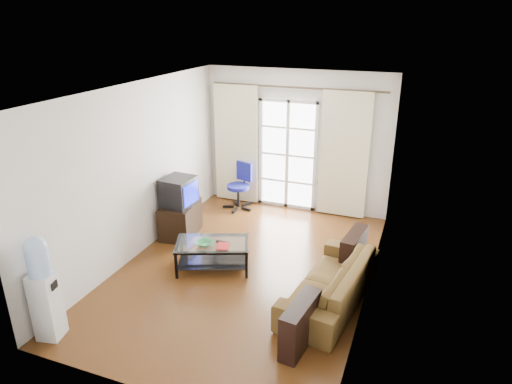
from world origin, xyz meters
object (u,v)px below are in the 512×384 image
(tv_stand, at_px, (180,219))
(task_chair, at_px, (239,195))
(crt_tv, at_px, (177,191))
(water_cooler, at_px, (43,286))
(sofa, at_px, (331,282))
(coffee_table, at_px, (213,252))

(tv_stand, height_order, task_chair, task_chair)
(crt_tv, xyz_separation_m, water_cooler, (-0.09, -2.91, -0.13))
(water_cooler, bearing_deg, sofa, 20.37)
(sofa, height_order, task_chair, task_chair)
(water_cooler, bearing_deg, task_chair, 70.06)
(task_chair, bearing_deg, water_cooler, -81.81)
(coffee_table, distance_m, task_chair, 2.37)
(sofa, distance_m, water_cooler, 3.55)
(sofa, bearing_deg, water_cooler, -49.50)
(coffee_table, relative_size, water_cooler, 0.93)
(tv_stand, relative_size, water_cooler, 0.59)
(tv_stand, relative_size, crt_tv, 1.39)
(crt_tv, distance_m, water_cooler, 2.92)
(sofa, bearing_deg, crt_tv, -101.50)
(tv_stand, relative_size, task_chair, 0.87)
(sofa, xyz_separation_m, crt_tv, (-2.87, 1.01, 0.53))
(sofa, xyz_separation_m, coffee_table, (-1.84, 0.20, -0.01))
(sofa, relative_size, crt_tv, 3.65)
(sofa, bearing_deg, tv_stand, -102.08)
(crt_tv, bearing_deg, tv_stand, 93.05)
(tv_stand, height_order, crt_tv, crt_tv)
(tv_stand, distance_m, task_chair, 1.55)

